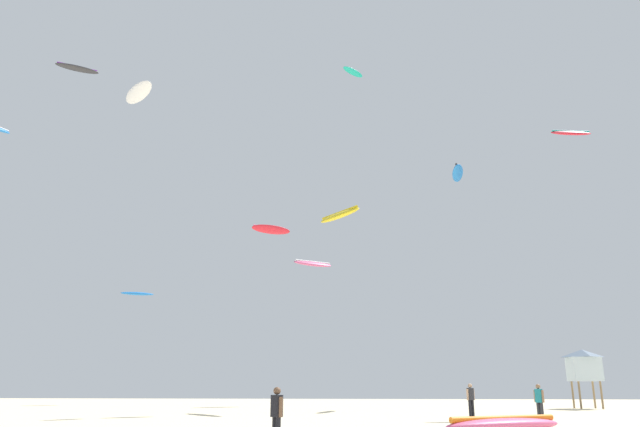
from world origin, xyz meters
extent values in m
cylinder|color=black|center=(-0.23, 5.73, 1.12)|extent=(0.37, 0.37, 0.61)
cylinder|color=brown|center=(-0.37, 5.90, 1.10)|extent=(0.11, 0.11, 0.56)
cylinder|color=brown|center=(-0.09, 5.56, 1.10)|extent=(0.11, 0.11, 0.56)
sphere|color=brown|center=(-0.23, 5.73, 1.55)|extent=(0.22, 0.22, 0.22)
cylinder|color=black|center=(8.02, 22.39, 0.43)|extent=(0.16, 0.16, 0.86)
cylinder|color=black|center=(8.18, 22.50, 0.43)|extent=(0.16, 0.16, 0.86)
cylinder|color=#2D2D33|center=(8.10, 22.45, 1.19)|extent=(0.40, 0.40, 0.65)
cylinder|color=tan|center=(7.92, 22.31, 1.16)|extent=(0.12, 0.12, 0.60)
cylinder|color=tan|center=(8.29, 22.58, 1.16)|extent=(0.12, 0.12, 0.60)
sphere|color=tan|center=(8.10, 22.45, 1.63)|extent=(0.23, 0.23, 0.23)
cylinder|color=#2D2D33|center=(10.81, 19.10, 0.43)|extent=(0.16, 0.16, 0.85)
cylinder|color=#2D2D33|center=(10.93, 18.95, 0.43)|extent=(0.16, 0.16, 0.85)
cylinder|color=teal|center=(10.87, 19.03, 1.17)|extent=(0.39, 0.39, 0.64)
cylinder|color=#936B4C|center=(10.73, 19.21, 1.14)|extent=(0.11, 0.11, 0.59)
cylinder|color=#936B4C|center=(11.01, 18.84, 1.14)|extent=(0.11, 0.11, 0.59)
sphere|color=#936B4C|center=(10.87, 19.03, 1.61)|extent=(0.23, 0.23, 0.23)
ellipsoid|color=#E5598C|center=(7.39, 11.06, 0.28)|extent=(5.17, 3.75, 0.65)
cylinder|color=orange|center=(7.39, 11.06, 0.51)|extent=(4.21, 2.46, 0.22)
cylinder|color=#8C704C|center=(18.96, 34.55, 0.95)|extent=(0.14, 0.14, 1.90)
cylinder|color=#8C704C|center=(18.96, 33.05, 0.95)|extent=(0.14, 0.14, 1.90)
cylinder|color=#8C704C|center=(17.46, 34.55, 0.95)|extent=(0.14, 0.14, 1.90)
cylinder|color=#8C704C|center=(17.46, 33.05, 0.95)|extent=(0.14, 0.14, 1.90)
cube|color=silver|center=(18.21, 33.80, 2.75)|extent=(2.00, 2.00, 1.70)
pyramid|color=slate|center=(18.21, 33.80, 3.87)|extent=(2.30, 2.30, 0.55)
ellipsoid|color=red|center=(16.60, 26.24, 18.16)|extent=(2.89, 1.20, 0.64)
cylinder|color=#19B29E|center=(16.60, 26.24, 18.28)|extent=(2.57, 0.48, 0.12)
ellipsoid|color=red|center=(-3.82, 25.99, 11.71)|extent=(2.77, 2.25, 0.65)
cylinder|color=#E5598C|center=(-3.82, 25.99, 11.84)|extent=(2.20, 1.55, 0.12)
ellipsoid|color=blue|center=(-18.85, 41.61, 9.81)|extent=(3.07, 2.02, 0.41)
ellipsoid|color=#2D2D33|center=(-17.67, 23.95, 23.27)|extent=(2.89, 2.24, 0.32)
cylinder|color=purple|center=(-17.67, 23.95, 23.40)|extent=(2.33, 1.53, 0.13)
ellipsoid|color=yellow|center=(0.63, 29.66, 13.63)|extent=(3.87, 4.26, 0.94)
cylinder|color=yellow|center=(0.63, 29.66, 13.83)|extent=(2.78, 3.27, 0.20)
ellipsoid|color=white|center=(-11.24, 19.76, 18.96)|extent=(3.12, 3.25, 0.74)
ellipsoid|color=#E5598C|center=(-2.26, 40.14, 12.11)|extent=(3.78, 3.04, 0.78)
cylinder|color=white|center=(-2.26, 40.14, 12.28)|extent=(3.00, 2.08, 0.17)
ellipsoid|color=blue|center=(10.54, 36.62, 19.13)|extent=(1.89, 4.12, 1.02)
cylinder|color=#2D2D33|center=(10.54, 36.62, 19.31)|extent=(0.91, 3.62, 0.17)
ellipsoid|color=#19B29E|center=(1.78, 30.84, 25.99)|extent=(1.94, 2.17, 0.31)
camera|label=1|loc=(2.46, -12.55, 1.77)|focal=33.55mm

